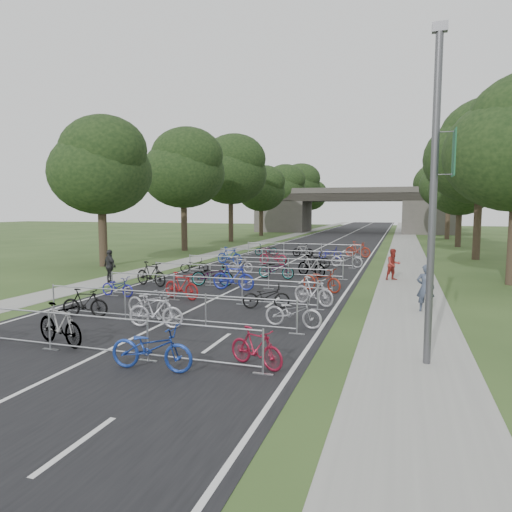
{
  "coord_description": "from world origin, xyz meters",
  "views": [
    {
      "loc": [
        7.61,
        -9.91,
        3.89
      ],
      "look_at": [
        -0.52,
        15.4,
        1.1
      ],
      "focal_mm": 32.0,
      "sensor_mm": 36.0,
      "label": 1
    }
  ],
  "objects": [
    {
      "name": "tree_left_1",
      "position": [
        -11.39,
        27.93,
        7.3
      ],
      "size": [
        7.56,
        7.56,
        11.53
      ],
      "color": "#33261C",
      "rests_on": "ground"
    },
    {
      "name": "bike_3",
      "position": [
        4.3,
        0.41,
        0.49
      ],
      "size": [
        1.69,
        1.06,
        0.99
      ],
      "primitive_type": "imported",
      "rotation": [
        0.0,
        0.0,
        1.18
      ],
      "color": "maroon",
      "rests_on": "ground"
    },
    {
      "name": "tree_right_1",
      "position": [
        13.11,
        27.93,
        7.9
      ],
      "size": [
        8.18,
        8.18,
        12.47
      ],
      "color": "#33261C",
      "rests_on": "ground"
    },
    {
      "name": "tree_right_4",
      "position": [
        13.11,
        63.93,
        7.9
      ],
      "size": [
        8.18,
        8.18,
        12.47
      ],
      "color": "#33261C",
      "rests_on": "ground"
    },
    {
      "name": "bike_5",
      "position": [
        -0.81,
        4.04,
        0.55
      ],
      "size": [
        2.21,
        1.19,
        1.1
      ],
      "primitive_type": "imported",
      "rotation": [
        0.0,
        0.0,
        1.34
      ],
      "color": "#94939A",
      "rests_on": "ground"
    },
    {
      "name": "tree_right_3",
      "position": [
        13.11,
        51.93,
        6.92
      ],
      "size": [
        7.17,
        7.17,
        10.93
      ],
      "color": "#33261C",
      "rests_on": "ground"
    },
    {
      "name": "bike_6",
      "position": [
        0.07,
        2.92,
        0.56
      ],
      "size": [
        1.93,
        0.74,
        1.13
      ],
      "primitive_type": "imported",
      "rotation": [
        0.0,
        0.0,
        1.68
      ],
      "color": "#A5A5AD",
      "rests_on": "ground"
    },
    {
      "name": "tree_left_6",
      "position": [
        -11.39,
        87.93,
        6.49
      ],
      "size": [
        6.72,
        6.72,
        10.25
      ],
      "color": "#33261C",
      "rests_on": "ground"
    },
    {
      "name": "bike_26",
      "position": [
        2.33,
        25.33,
        0.46
      ],
      "size": [
        1.85,
        0.99,
        0.92
      ],
      "primitive_type": "imported",
      "rotation": [
        0.0,
        0.0,
        1.8
      ],
      "color": "navy",
      "rests_on": "ground"
    },
    {
      "name": "pedestrian_c",
      "position": [
        -6.8,
        10.12,
        0.88
      ],
      "size": [
        1.11,
        0.82,
        1.75
      ],
      "primitive_type": "imported",
      "rotation": [
        0.0,
        0.0,
        2.71
      ],
      "color": "#242527",
      "rests_on": "ground"
    },
    {
      "name": "tree_left_0",
      "position": [
        -11.39,
        15.93,
        6.49
      ],
      "size": [
        6.72,
        6.72,
        10.25
      ],
      "color": "#33261C",
      "rests_on": "ground"
    },
    {
      "name": "tree_left_4",
      "position": [
        -11.39,
        63.93,
        7.3
      ],
      "size": [
        7.56,
        7.56,
        11.53
      ],
      "color": "#33261C",
      "rests_on": "ground"
    },
    {
      "name": "bike_21",
      "position": [
        -0.84,
        20.2,
        0.56
      ],
      "size": [
        2.24,
        1.18,
        1.12
      ],
      "primitive_type": "imported",
      "rotation": [
        0.0,
        0.0,
        4.5
      ],
      "color": "maroon",
      "rests_on": "ground"
    },
    {
      "name": "tree_right_2",
      "position": [
        13.11,
        39.93,
        5.95
      ],
      "size": [
        6.16,
        6.16,
        9.39
      ],
      "color": "#33261C",
      "rests_on": "ground"
    },
    {
      "name": "sidewalk_right",
      "position": [
        8.0,
        50.0,
        0.01
      ],
      "size": [
        3.0,
        140.0,
        0.01
      ],
      "primitive_type": "cube",
      "color": "gray",
      "rests_on": "ground"
    },
    {
      "name": "bike_11",
      "position": [
        4.3,
        7.93,
        0.57
      ],
      "size": [
        1.96,
        1.31,
        1.15
      ],
      "primitive_type": "imported",
      "rotation": [
        0.0,
        0.0,
        1.13
      ],
      "color": "#B4B2BA",
      "rests_on": "ground"
    },
    {
      "name": "tree_right_6",
      "position": [
        13.11,
        87.93,
        6.92
      ],
      "size": [
        7.17,
        7.17,
        10.93
      ],
      "color": "#33261C",
      "rests_on": "ground"
    },
    {
      "name": "bike_14",
      "position": [
        0.04,
        10.14,
        0.63
      ],
      "size": [
        2.11,
        0.63,
        1.26
      ],
      "primitive_type": "imported",
      "rotation": [
        0.0,
        0.0,
        1.55
      ],
      "color": "navy",
      "rests_on": "ground"
    },
    {
      "name": "pedestrian_b",
      "position": [
        7.21,
        15.67,
        0.85
      ],
      "size": [
        1.04,
        0.99,
        1.7
      ],
      "primitive_type": "imported",
      "rotation": [
        0.0,
        0.0,
        0.58
      ],
      "color": "maroon",
      "rests_on": "ground"
    },
    {
      "name": "bike_13",
      "position": [
        -1.37,
        10.92,
        0.56
      ],
      "size": [
        2.22,
        1.13,
        1.11
      ],
      "primitive_type": "imported",
      "rotation": [
        0.0,
        0.0,
        1.77
      ],
      "color": "#A8AAB0",
      "rests_on": "ground"
    },
    {
      "name": "bike_18",
      "position": [
        1.04,
        14.21,
        0.55
      ],
      "size": [
        2.13,
        0.9,
        1.09
      ],
      "primitive_type": "imported",
      "rotation": [
        0.0,
        0.0,
        1.48
      ],
      "color": "#A8AAB0",
      "rests_on": "ground"
    },
    {
      "name": "overpass_bridge",
      "position": [
        0.0,
        65.0,
        3.53
      ],
      "size": [
        31.0,
        8.0,
        7.05
      ],
      "color": "#484540",
      "rests_on": "ground"
    },
    {
      "name": "bike_20",
      "position": [
        -3.81,
        19.62,
        0.6
      ],
      "size": [
        2.05,
        0.92,
        1.19
      ],
      "primitive_type": "imported",
      "rotation": [
        0.0,
        0.0,
        1.38
      ],
      "color": "navy",
      "rests_on": "ground"
    },
    {
      "name": "bike_24",
      "position": [
        -3.08,
        26.1,
        0.49
      ],
      "size": [
        1.95,
        1.48,
        0.98
      ],
      "primitive_type": "imported",
      "rotation": [
        0.0,
        0.0,
        5.22
      ],
      "color": "#A8AAB0",
      "rests_on": "ground"
    },
    {
      "name": "bike_1",
      "position": [
        -1.55,
        0.42,
        0.6
      ],
      "size": [
        2.08,
        1.11,
        1.2
      ],
      "primitive_type": "imported",
      "rotation": [
        0.0,
        0.0,
        1.29
      ],
      "color": "#A8AAB0",
      "rests_on": "ground"
    },
    {
      "name": "bike_25",
      "position": [
        0.07,
        25.93,
        0.51
      ],
      "size": [
        1.71,
        0.49,
        1.03
      ],
      "primitive_type": "imported",
      "rotation": [
        0.0,
        0.0,
        4.71
      ],
      "color": "#A8AAB0",
      "rests_on": "ground"
    },
    {
      "name": "barrier_row_3",
      "position": [
        0.0,
        11.0,
        0.55
      ],
      "size": [
        9.7,
        0.08,
        1.1
      ],
      "color": "#A8AAB0",
      "rests_on": "ground"
    },
    {
      "name": "tree_left_2",
      "position": [
        -11.39,
        39.93,
        8.12
      ],
      "size": [
        8.4,
        8.4,
        12.81
      ],
      "color": "#33261C",
      "rests_on": "ground"
    },
    {
      "name": "bike_2",
      "position": [
        1.98,
        -0.56,
        0.56
      ],
      "size": [
        2.15,
        0.82,
        1.12
      ],
      "primitive_type": "imported",
      "rotation": [
        0.0,
        0.0,
        1.61
      ],
      "color": "navy",
      "rests_on": "ground"
    },
    {
      "name": "lane_markings",
      "position": [
        0.0,
        50.0,
        0.0
      ],
      "size": [
        0.12,
        140.0,
        0.0
      ],
      "primitive_type": "cube",
      "color": "silver",
      "rests_on": "ground"
    },
    {
      "name": "pedestrian_a",
      "position": [
        8.52,
        8.14,
        0.9
      ],
      "size": [
        0.66,
        0.44,
        1.8
      ],
      "primitive_type": "imported",
      "rotation": [
        0.0,
        0.0,
        3.13
      ],
      "color": "#3A4357",
      "rests_on": "ground"
    },
    {
      "name": "barrier_row_4",
      "position": [
        0.0,
        15.0,
        0.55
      ],
      "size": [
        9.7,
        0.08,
        1.1
      ],
      "color": "#A8AAB0",
      "rests_on": "ground"
    },
    {
      "name": "bike_10",
      "position": [
        2.66,
        6.79,
        0.48
      ],
      "size": [
        1.94,
        1.18,
        0.96
      ],
      "primitive_type": "imported",
      "rotation": [
        0.0,
        0.0,
        1.89
      ],
      "color": "black",
      "rests_on": "ground"
    },
    {
      "name": "ground",
      "position": [
        0.0,
        0.0,
        0.0
      ],
      "size": [
        200.0,
        200.0,
        0.0
      ],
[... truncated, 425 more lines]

